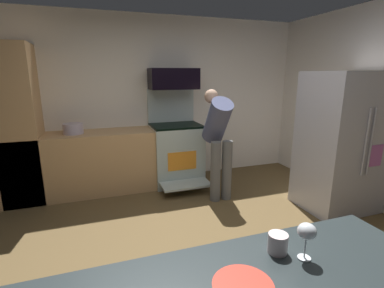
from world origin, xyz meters
The scene contains 11 objects.
ground_plane centered at (0.00, 0.00, -0.01)m, with size 5.20×4.80×0.02m, color brown.
wall_back centered at (0.00, 2.34, 1.30)m, with size 5.20×0.12×2.60m, color silver.
lower_cabinet_run centered at (-0.90, 1.98, 0.45)m, with size 2.40×0.60×0.90m, color tan.
cabinet_column centered at (-1.90, 1.98, 1.05)m, with size 0.60×0.60×2.10m, color tan.
oven_range centered at (0.29, 1.97, 0.51)m, with size 0.76×0.99×1.49m.
microwave centered at (0.29, 2.06, 1.64)m, with size 0.74×0.38×0.32m, color black.
refrigerator centered at (2.03, 0.44, 0.88)m, with size 0.88×0.76×1.75m.
person_cook centered at (0.70, 1.25, 0.89)m, with size 0.31×0.62×1.51m.
wine_glass_mid centered at (-0.03, -1.35, 1.03)m, with size 0.08×0.08×0.18m.
mug_coffee centered at (-0.12, -1.27, 0.95)m, with size 0.09×0.09×0.09m, color silver.
stock_pot centered at (-1.19, 1.98, 0.97)m, with size 0.27×0.27×0.15m, color #C0B1C4.
Camera 1 is at (-0.88, -2.25, 1.72)m, focal length 26.52 mm.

